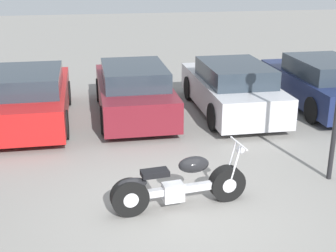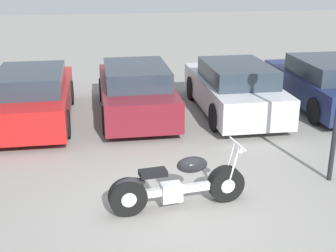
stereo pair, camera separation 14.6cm
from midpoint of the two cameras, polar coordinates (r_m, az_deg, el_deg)
The scene contains 6 objects.
ground_plane at distance 7.86m, azimuth 2.03°, elevation -10.03°, with size 60.00×60.00×0.00m, color gray.
motorcycle at distance 7.72m, azimuth 0.69°, elevation -7.24°, with size 2.31×0.68×1.03m.
parked_car_red at distance 12.14m, azimuth -16.75°, elevation 3.36°, with size 1.85×4.39×1.37m.
parked_car_maroon at distance 12.27m, azimuth -4.56°, elevation 4.31°, with size 1.85×4.39×1.37m.
parked_car_silver at distance 12.56m, azimuth 7.42°, elevation 4.57°, with size 1.85×4.39×1.37m.
parked_car_navy at distance 13.63m, azimuth 17.80°, elevation 4.97°, with size 1.85×4.39×1.37m.
Camera 1 is at (-1.55, -6.66, 3.88)m, focal length 50.00 mm.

